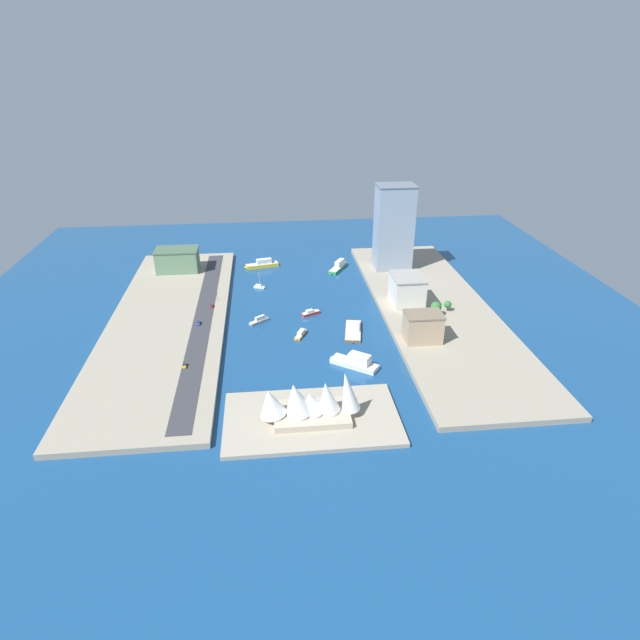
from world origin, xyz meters
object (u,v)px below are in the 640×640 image
object	(u,v)px
terminal_long_green	(177,260)
hatchback_blue	(199,323)
water_taxi_orange	(301,334)
ferry_green_doubledeck	(338,266)
tower_tall_glass	(394,227)
sailboat_small_white	(259,287)
opera_landmark	(308,402)
taxi_yellow_cab	(184,365)
tugboat_red	(311,313)
hotel_broad_white	(407,290)
yacht_sleek_gray	(259,321)
pickup_red	(212,306)
traffic_light_waterfront	(217,295)
barge_flat_brown	(353,330)
ferry_yellow_fast	(262,264)
ferry_white_commuter	(356,362)
apartment_midrise_tan	(423,327)

from	to	relation	value
terminal_long_green	hatchback_blue	distance (m)	96.32
terminal_long_green	water_taxi_orange	bearing A→B (deg)	127.79
ferry_green_doubledeck	tower_tall_glass	distance (m)	51.46
sailboat_small_white	terminal_long_green	world-z (taller)	terminal_long_green
sailboat_small_white	opera_landmark	bearing A→B (deg)	97.80
opera_landmark	taxi_yellow_cab	bearing A→B (deg)	-38.56
taxi_yellow_cab	hatchback_blue	size ratio (longest dim) A/B	1.06
tugboat_red	hotel_broad_white	size ratio (longest dim) A/B	0.53
water_taxi_orange	ferry_green_doubledeck	size ratio (longest dim) A/B	0.54
ferry_green_doubledeck	hotel_broad_white	xyz separation A→B (m)	(-33.68, 75.22, 10.58)
yacht_sleek_gray	taxi_yellow_cab	bearing A→B (deg)	54.07
tugboat_red	hotel_broad_white	distance (m)	63.11
tugboat_red	pickup_red	bearing A→B (deg)	-10.49
traffic_light_waterfront	hatchback_blue	bearing A→B (deg)	75.33
tugboat_red	hatchback_blue	size ratio (longest dim) A/B	2.82
tugboat_red	tower_tall_glass	distance (m)	102.94
barge_flat_brown	tower_tall_glass	distance (m)	110.98
tower_tall_glass	tugboat_red	bearing A→B (deg)	45.95
ferry_yellow_fast	hotel_broad_white	bearing A→B (deg)	136.82
tugboat_red	taxi_yellow_cab	world-z (taller)	taxi_yellow_cab
taxi_yellow_cab	ferry_yellow_fast	bearing A→B (deg)	-105.31
ferry_white_commuter	apartment_midrise_tan	bearing A→B (deg)	-154.53
sailboat_small_white	barge_flat_brown	world-z (taller)	sailboat_small_white
opera_landmark	traffic_light_waterfront	bearing A→B (deg)	-69.44
ferry_green_doubledeck	water_taxi_orange	bearing A→B (deg)	70.81
hatchback_blue	yacht_sleek_gray	bearing A→B (deg)	-173.11
ferry_yellow_fast	taxi_yellow_cab	bearing A→B (deg)	74.69
apartment_midrise_tan	opera_landmark	bearing A→B (deg)	42.16
pickup_red	opera_landmark	bearing A→B (deg)	113.30
barge_flat_brown	tower_tall_glass	world-z (taller)	tower_tall_glass
barge_flat_brown	terminal_long_green	bearing A→B (deg)	-42.71
barge_flat_brown	ferry_yellow_fast	bearing A→B (deg)	-65.34
sailboat_small_white	tower_tall_glass	size ratio (longest dim) A/B	0.18
tower_tall_glass	taxi_yellow_cab	size ratio (longest dim) A/B	12.64
tower_tall_glass	hatchback_blue	distance (m)	162.28
traffic_light_waterfront	terminal_long_green	bearing A→B (deg)	-61.10
ferry_green_doubledeck	sailboat_small_white	bearing A→B (deg)	27.06
taxi_yellow_cab	hatchback_blue	world-z (taller)	taxi_yellow_cab
water_taxi_orange	hotel_broad_white	bearing A→B (deg)	-156.57
hatchback_blue	pickup_red	bearing A→B (deg)	-103.58
taxi_yellow_cab	opera_landmark	world-z (taller)	opera_landmark
tower_tall_glass	yacht_sleek_gray	bearing A→B (deg)	37.84
ferry_white_commuter	taxi_yellow_cab	world-z (taller)	ferry_white_commuter
ferry_white_commuter	taxi_yellow_cab	distance (m)	88.98
yacht_sleek_gray	tower_tall_glass	xyz separation A→B (m)	(-100.56, -78.12, 32.77)
opera_landmark	apartment_midrise_tan	bearing A→B (deg)	-137.84
barge_flat_brown	pickup_red	world-z (taller)	pickup_red
ferry_yellow_fast	terminal_long_green	bearing A→B (deg)	7.75
sailboat_small_white	hotel_broad_white	world-z (taller)	hotel_broad_white
ferry_green_doubledeck	terminal_long_green	size ratio (longest dim) A/B	0.81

